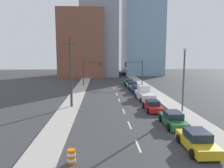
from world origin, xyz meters
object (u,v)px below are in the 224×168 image
(pickup_truck_white, at_px, (145,94))
(sedan_blue, at_px, (137,89))
(sedan_yellow, at_px, (197,141))
(traffic_barrel, at_px, (71,156))
(street_lamp, at_px, (184,75))
(traffic_signal_left, at_px, (89,69))
(sedan_red, at_px, (153,106))
(utility_pole_left_mid, at_px, (71,72))
(sedan_green, at_px, (173,119))
(traffic_signal_right, at_px, (137,69))
(sedan_tan, at_px, (132,85))
(sedan_teal, at_px, (129,82))

(pickup_truck_white, height_order, sedan_blue, pickup_truck_white)
(sedan_yellow, height_order, pickup_truck_white, pickup_truck_white)
(traffic_barrel, height_order, street_lamp, street_lamp)
(traffic_barrel, distance_m, sedan_blue, 27.67)
(traffic_barrel, height_order, sedan_blue, sedan_blue)
(traffic_signal_left, bearing_deg, sedan_red, -67.97)
(utility_pole_left_mid, height_order, sedan_yellow, utility_pole_left_mid)
(traffic_signal_left, bearing_deg, traffic_barrel, -88.86)
(sedan_green, distance_m, sedan_blue, 18.99)
(sedan_green, bearing_deg, traffic_signal_right, 88.33)
(sedan_green, bearing_deg, pickup_truck_white, 91.98)
(sedan_red, bearing_deg, traffic_signal_left, 111.77)
(sedan_tan, bearing_deg, traffic_signal_left, 149.41)
(traffic_barrel, bearing_deg, traffic_signal_right, 73.97)
(traffic_signal_right, relative_size, traffic_barrel, 6.14)
(sedan_tan, bearing_deg, sedan_teal, 86.53)
(traffic_signal_left, distance_m, sedan_green, 30.82)
(pickup_truck_white, height_order, sedan_teal, pickup_truck_white)
(utility_pole_left_mid, bearing_deg, sedan_red, -12.63)
(traffic_signal_right, height_order, street_lamp, street_lamp)
(traffic_signal_left, xyz_separation_m, traffic_barrel, (0.72, -36.25, -3.31))
(traffic_signal_left, height_order, pickup_truck_white, traffic_signal_left)
(utility_pole_left_mid, distance_m, sedan_yellow, 18.39)
(street_lamp, xyz_separation_m, sedan_green, (-2.91, -5.13, -4.01))
(street_lamp, xyz_separation_m, sedan_red, (-3.58, 0.83, -4.04))
(traffic_signal_right, height_order, sedan_tan, traffic_signal_right)
(traffic_signal_right, relative_size, sedan_green, 1.22)
(sedan_blue, bearing_deg, traffic_barrel, -111.30)
(traffic_signal_left, height_order, sedan_tan, traffic_signal_left)
(street_lamp, height_order, sedan_green, street_lamp)
(sedan_tan, relative_size, sedan_teal, 0.96)
(utility_pole_left_mid, relative_size, sedan_teal, 1.95)
(traffic_signal_right, bearing_deg, street_lamp, -85.78)
(traffic_barrel, height_order, sedan_teal, sedan_teal)
(traffic_signal_left, bearing_deg, sedan_green, -70.99)
(traffic_signal_right, xyz_separation_m, pickup_truck_white, (-1.46, -16.10, -2.92))
(traffic_signal_left, distance_m, utility_pole_left_mid, 20.71)
(sedan_teal, bearing_deg, traffic_signal_right, -14.86)
(traffic_signal_left, height_order, sedan_green, traffic_signal_left)
(traffic_signal_right, relative_size, sedan_teal, 1.22)
(traffic_signal_right, height_order, sedan_teal, traffic_signal_right)
(sedan_blue, height_order, sedan_tan, sedan_tan)
(street_lamp, bearing_deg, utility_pole_left_mid, 167.26)
(sedan_green, bearing_deg, sedan_tan, 92.13)
(traffic_signal_right, xyz_separation_m, sedan_teal, (-1.79, 0.47, -3.13))
(traffic_signal_right, relative_size, sedan_tan, 1.26)
(sedan_green, distance_m, sedan_red, 6.00)
(traffic_signal_left, relative_size, traffic_barrel, 6.14)
(pickup_truck_white, distance_m, sedan_tan, 11.31)
(sedan_green, distance_m, pickup_truck_white, 12.89)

